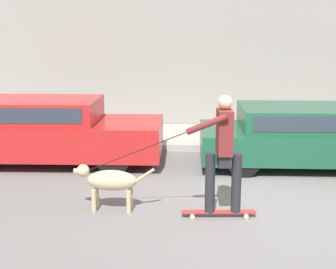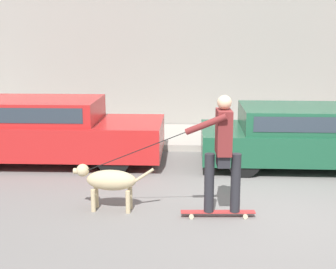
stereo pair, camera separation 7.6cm
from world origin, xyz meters
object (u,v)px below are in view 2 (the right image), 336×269
object	(u,v)px
parked_car_0	(48,131)
parked_car_1	(302,137)
skateboarder	(222,149)
dog	(109,181)

from	to	relation	value
parked_car_0	parked_car_1	size ratio (longest dim) A/B	1.13
skateboarder	dog	bearing A→B (deg)	-9.27
parked_car_0	skateboarder	world-z (taller)	skateboarder
dog	skateboarder	size ratio (longest dim) A/B	0.48
parked_car_0	skateboarder	bearing A→B (deg)	-40.18
dog	parked_car_1	bearing A→B (deg)	-139.42
dog	parked_car_0	bearing A→B (deg)	-53.39
dog	skateboarder	distance (m)	1.73
skateboarder	parked_car_0	bearing A→B (deg)	-42.64
skateboarder	parked_car_1	bearing A→B (deg)	-125.32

